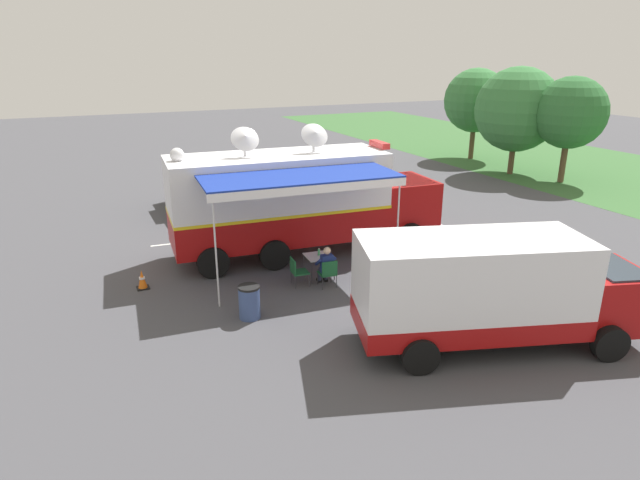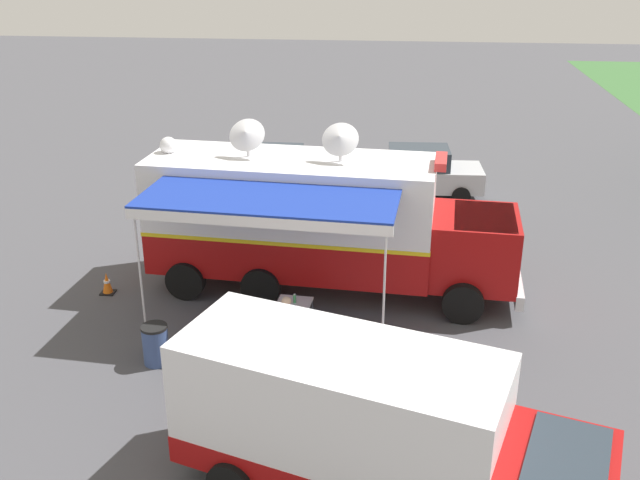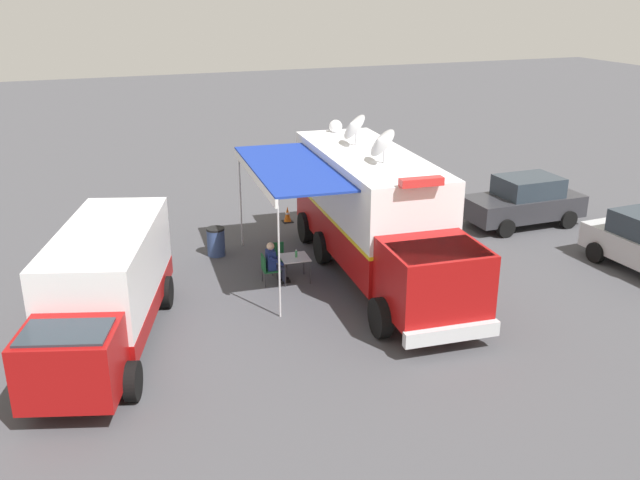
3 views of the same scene
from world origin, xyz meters
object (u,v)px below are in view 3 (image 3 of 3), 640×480
(seated_responder, at_px, (274,262))
(car_far_corner, at_px, (524,201))
(folding_table, at_px, (295,259))
(folding_chair_beside_table, at_px, (277,255))
(trash_bin, at_px, (216,242))
(water_bottle, at_px, (296,254))
(folding_chair_at_table, at_px, (268,267))
(support_truck, at_px, (105,290))
(command_truck, at_px, (375,212))
(traffic_cone, at_px, (287,214))

(seated_responder, xyz_separation_m, car_far_corner, (-9.85, -1.80, 0.23))
(folding_table, xyz_separation_m, folding_chair_beside_table, (0.27, -0.85, -0.16))
(folding_chair_beside_table, bearing_deg, trash_bin, -53.83)
(water_bottle, xyz_separation_m, folding_chair_at_table, (0.84, -0.08, -0.32))
(folding_chair_at_table, xyz_separation_m, car_far_corner, (-10.04, -1.79, 0.37))
(seated_responder, xyz_separation_m, support_truck, (4.74, 2.02, 0.73))
(seated_responder, bearing_deg, trash_bin, -68.51)
(support_truck, distance_m, car_far_corner, 15.09)
(folding_table, relative_size, support_truck, 0.12)
(folding_table, bearing_deg, car_far_corner, -168.67)
(water_bottle, relative_size, car_far_corner, 0.05)
(folding_table, relative_size, seated_responder, 0.69)
(command_truck, xyz_separation_m, folding_chair_beside_table, (2.62, -1.22, -1.43))
(water_bottle, relative_size, folding_chair_at_table, 0.26)
(folding_chair_at_table, relative_size, seated_responder, 0.70)
(command_truck, bearing_deg, car_far_corner, -162.12)
(trash_bin, distance_m, support_truck, 6.08)
(folding_chair_at_table, relative_size, trash_bin, 0.96)
(folding_table, height_order, support_truck, support_truck)
(command_truck, xyz_separation_m, traffic_cone, (0.89, -5.48, -1.67))
(water_bottle, bearing_deg, folding_chair_beside_table, -69.89)
(folding_chair_beside_table, bearing_deg, folding_table, 107.92)
(folding_chair_beside_table, distance_m, support_truck, 5.88)
(water_bottle, xyz_separation_m, folding_chair_beside_table, (0.32, -0.87, -0.32))
(seated_responder, bearing_deg, support_truck, 23.09)
(folding_chair_at_table, relative_size, traffic_cone, 1.50)
(folding_table, bearing_deg, seated_responder, -4.45)
(water_bottle, xyz_separation_m, trash_bin, (1.73, -2.80, -0.38))
(seated_responder, height_order, car_far_corner, car_far_corner)
(command_truck, xyz_separation_m, folding_table, (2.35, -0.37, -1.27))
(trash_bin, bearing_deg, command_truck, 141.97)
(folding_table, bearing_deg, water_bottle, 154.76)
(folding_chair_beside_table, xyz_separation_m, trash_bin, (1.41, -1.93, -0.06))
(seated_responder, xyz_separation_m, trash_bin, (1.08, -2.74, -0.20))
(folding_chair_beside_table, height_order, car_far_corner, car_far_corner)
(command_truck, bearing_deg, support_truck, 11.75)
(seated_responder, relative_size, car_far_corner, 0.30)
(support_truck, bearing_deg, water_bottle, -160.10)
(folding_chair_beside_table, relative_size, seated_responder, 0.70)
(seated_responder, xyz_separation_m, traffic_cone, (-2.07, -5.06, -0.37))
(car_far_corner, bearing_deg, folding_table, 11.33)
(folding_chair_at_table, relative_size, support_truck, 0.12)
(folding_chair_beside_table, bearing_deg, seated_responder, 67.24)
(folding_table, height_order, car_far_corner, car_far_corner)
(traffic_cone, xyz_separation_m, car_far_corner, (-7.78, 3.26, 0.60))
(support_truck, relative_size, car_far_corner, 1.69)
(command_truck, bearing_deg, folding_table, -9.02)
(car_far_corner, bearing_deg, command_truck, 17.88)
(folding_table, relative_size, folding_chair_beside_table, 0.99)
(water_bottle, distance_m, support_truck, 5.77)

